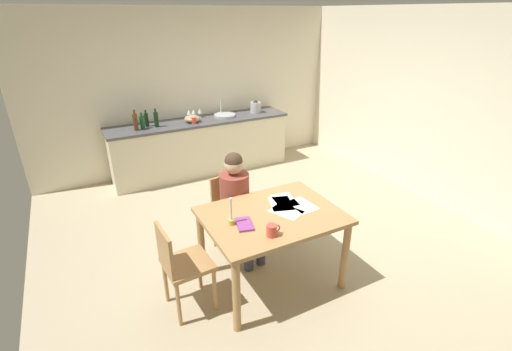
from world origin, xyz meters
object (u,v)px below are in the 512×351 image
Objects in this scene: chair_at_table at (231,210)px; teacup_on_counter at (194,120)px; chair_side_empty at (181,264)px; bottle_wine_red at (146,119)px; sink_unit at (225,115)px; bottle_oil at (135,122)px; coffee_mug at (272,230)px; bottle_sauce at (156,119)px; stovetop_kettle at (256,107)px; candlestick at (231,217)px; wine_glass_near_sink at (200,111)px; bottle_vinegar at (142,122)px; wine_glass_by_kettle at (193,112)px; mixing_bowl at (192,119)px; dining_table at (272,224)px; person_seated at (238,200)px; wine_glass_back_left at (189,112)px; book_magazine at (244,224)px.

chair_at_table is 2.16m from teacup_on_counter.
bottle_wine_red is at bearing 82.03° from chair_side_empty.
chair_side_empty is at bearing -120.06° from sink_unit.
coffee_mug is at bearing -81.37° from bottle_oil.
bottle_sauce reaches higher than stovetop_kettle.
wine_glass_near_sink reaches higher than candlestick.
chair_at_table is 2.30m from bottle_vinegar.
wine_glass_near_sink is at bearing 55.04° from teacup_on_counter.
candlestick is at bearing -103.11° from wine_glass_by_kettle.
wine_glass_near_sink is (0.83, 3.10, 0.16)m from candlestick.
stovetop_kettle is 1.19m from teacup_on_counter.
bottle_sauce is 0.57m from mixing_bowl.
chair_side_empty is 2.89m from bottle_oil.
bottle_wine_red is (-0.48, 3.00, 0.34)m from dining_table.
person_seated is (-0.09, 0.57, 0.01)m from dining_table.
bottle_vinegar reaches higher than chair_at_table.
stovetop_kettle is 1.16m from wine_glass_back_left.
bottle_vinegar is (-0.15, 2.90, 0.15)m from candlestick.
bottle_oil reaches higher than dining_table.
stovetop_kettle is (0.59, -0.00, 0.08)m from sink_unit.
bottle_oil reaches higher than teacup_on_counter.
person_seated reaches higher than sink_unit.
coffee_mug is 3.15m from teacup_on_counter.
dining_table is 5.78× the size of stovetop_kettle.
chair_side_empty is 0.65m from book_magazine.
bottle_wine_red is at bearing 99.24° from person_seated.
dining_table is 8.25× the size of wine_glass_back_left.
bottle_sauce is at bearing -160.78° from wine_glass_back_left.
chair_at_table is at bearing 89.06° from book_magazine.
candlestick is (-0.33, -0.56, 0.17)m from person_seated.
bottle_wine_red is 0.16m from bottle_sauce.
wine_glass_near_sink is (0.73, 3.16, 0.22)m from book_magazine.
book_magazine is 0.72× the size of bottle_oil.
chair_at_table is 3.45× the size of bottle_vinegar.
dining_table is 3.14m from wine_glass_by_kettle.
bottle_oil reaches higher than wine_glass_by_kettle.
chair_side_empty is 4.04× the size of stovetop_kettle.
person_seated is 0.91m from coffee_mug.
bottle_wine_red reaches higher than teacup_on_counter.
candlestick is 2.26× the size of teacup_on_counter.
wine_glass_back_left is at bearing 19.22° from bottle_sauce.
dining_table is at bearing -95.66° from wine_glass_by_kettle.
teacup_on_counter is (0.21, 2.81, 0.28)m from dining_table.
chair_side_empty is 3.48× the size of bottle_wine_red.
stovetop_kettle is at bearing 2.91° from mixing_bowl.
sink_unit is 0.52m from wine_glass_by_kettle.
wine_glass_near_sink is at bearing 159.04° from sink_unit.
coffee_mug is 0.29m from book_magazine.
bottle_wine_red is at bearing 107.49° from book_magazine.
coffee_mug is 0.84× the size of wine_glass_by_kettle.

